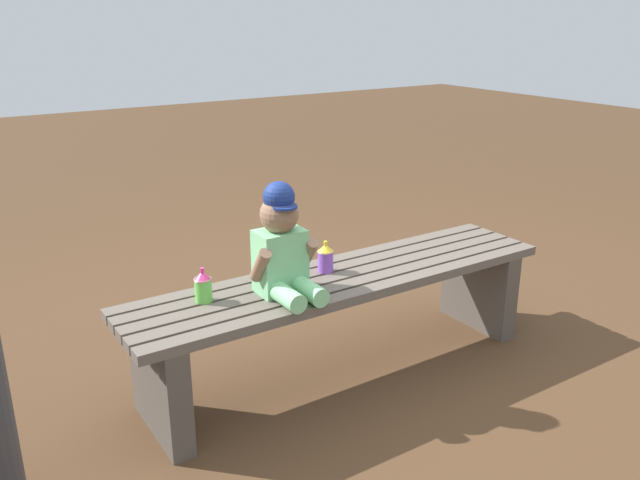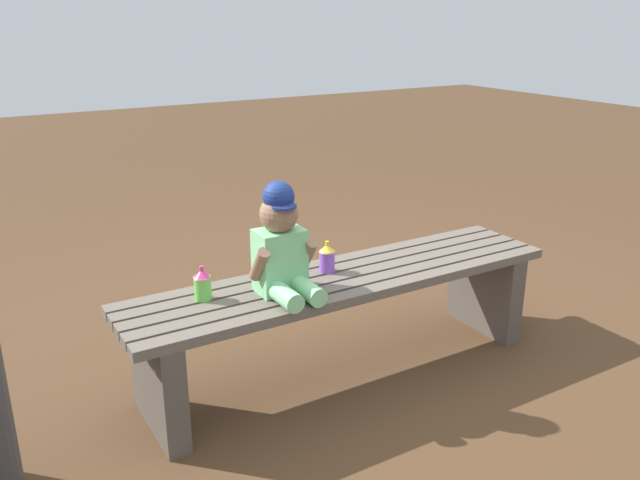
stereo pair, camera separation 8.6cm
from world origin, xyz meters
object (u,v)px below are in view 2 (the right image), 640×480
object	(u,v)px
sippy_cup_left	(202,284)
park_bench	(344,305)
sippy_cup_right	(327,257)
child_figure	(282,246)

from	to	relation	value
sippy_cup_left	park_bench	bearing A→B (deg)	-6.40
park_bench	sippy_cup_left	world-z (taller)	sippy_cup_left
sippy_cup_left	sippy_cup_right	bearing A→B (deg)	0.00
park_bench	sippy_cup_right	size ratio (longest dim) A/B	14.00
park_bench	sippy_cup_right	distance (m)	0.20
sippy_cup_left	sippy_cup_right	size ratio (longest dim) A/B	1.00
child_figure	sippy_cup_left	size ratio (longest dim) A/B	3.26
child_figure	sippy_cup_right	distance (m)	0.28
child_figure	sippy_cup_right	size ratio (longest dim) A/B	3.26
sippy_cup_right	child_figure	bearing A→B (deg)	-159.92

